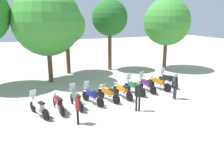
# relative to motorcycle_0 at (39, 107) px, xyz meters

# --- Properties ---
(ground_plane) EXTENTS (80.00, 80.00, 0.00)m
(ground_plane) POSITION_rel_motorcycle_0_xyz_m (5.00, 0.92, -0.52)
(ground_plane) COLOR #ADA899
(motorcycle_0) EXTENTS (0.89, 2.10, 1.37)m
(motorcycle_0) POSITION_rel_motorcycle_0_xyz_m (0.00, 0.00, 0.00)
(motorcycle_0) COLOR black
(motorcycle_0) RESTS_ON ground_plane
(motorcycle_1) EXTENTS (0.62, 2.19, 0.99)m
(motorcycle_1) POSITION_rel_motorcycle_0_xyz_m (1.12, 0.21, -0.01)
(motorcycle_1) COLOR black
(motorcycle_1) RESTS_ON ground_plane
(motorcycle_2) EXTENTS (0.62, 2.19, 1.37)m
(motorcycle_2) POSITION_rel_motorcycle_0_xyz_m (2.23, 0.43, 0.00)
(motorcycle_2) COLOR black
(motorcycle_2) RESTS_ON ground_plane
(motorcycle_3) EXTENTS (0.86, 2.12, 1.37)m
(motorcycle_3) POSITION_rel_motorcycle_0_xyz_m (3.33, 0.64, 0.00)
(motorcycle_3) COLOR black
(motorcycle_3) RESTS_ON ground_plane
(motorcycle_4) EXTENTS (0.86, 2.12, 0.99)m
(motorcycle_4) POSITION_rel_motorcycle_0_xyz_m (4.44, 0.74, -0.01)
(motorcycle_4) COLOR black
(motorcycle_4) RESTS_ON ground_plane
(motorcycle_5) EXTENTS (0.67, 2.17, 0.99)m
(motorcycle_5) POSITION_rel_motorcycle_0_xyz_m (5.55, 0.95, -0.01)
(motorcycle_5) COLOR black
(motorcycle_5) RESTS_ON ground_plane
(motorcycle_6) EXTENTS (0.75, 2.15, 1.37)m
(motorcycle_6) POSITION_rel_motorcycle_0_xyz_m (6.65, 1.33, 0.00)
(motorcycle_6) COLOR black
(motorcycle_6) RESTS_ON ground_plane
(motorcycle_7) EXTENTS (0.62, 2.19, 1.37)m
(motorcycle_7) POSITION_rel_motorcycle_0_xyz_m (7.77, 1.56, 0.00)
(motorcycle_7) COLOR black
(motorcycle_7) RESTS_ON ground_plane
(motorcycle_8) EXTENTS (0.86, 2.12, 0.99)m
(motorcycle_8) POSITION_rel_motorcycle_0_xyz_m (8.87, 1.61, -0.01)
(motorcycle_8) COLOR black
(motorcycle_8) RESTS_ON ground_plane
(motorcycle_9) EXTENTS (0.62, 2.19, 1.37)m
(motorcycle_9) POSITION_rel_motorcycle_0_xyz_m (9.98, 2.05, 0.00)
(motorcycle_9) COLOR black
(motorcycle_9) RESTS_ON ground_plane
(person_0) EXTENTS (0.40, 0.31, 1.83)m
(person_0) POSITION_rel_motorcycle_0_xyz_m (5.39, -1.54, 0.57)
(person_0) COLOR black
(person_0) RESTS_ON ground_plane
(person_1) EXTENTS (0.24, 0.40, 1.76)m
(person_1) POSITION_rel_motorcycle_0_xyz_m (8.66, -0.64, 0.52)
(person_1) COLOR #232D4C
(person_1) RESTS_ON ground_plane
(person_2) EXTENTS (0.26, 0.41, 1.68)m
(person_2) POSITION_rel_motorcycle_0_xyz_m (1.72, -1.87, 0.47)
(person_2) COLOR black
(person_2) RESTS_ON ground_plane
(tree_1) EXTENTS (5.42, 5.42, 7.63)m
(tree_1) POSITION_rel_motorcycle_0_xyz_m (1.78, 6.90, 4.39)
(tree_1) COLOR brown
(tree_1) RESTS_ON ground_plane
(tree_2) EXTENTS (3.42, 3.42, 6.22)m
(tree_2) POSITION_rel_motorcycle_0_xyz_m (3.85, 9.37, 3.96)
(tree_2) COLOR brown
(tree_2) RESTS_ON ground_plane
(tree_3) EXTENTS (3.48, 3.48, 6.87)m
(tree_3) POSITION_rel_motorcycle_0_xyz_m (8.09, 9.32, 4.58)
(tree_3) COLOR brown
(tree_3) RESTS_ON ground_plane
(tree_4) EXTENTS (4.58, 4.58, 7.02)m
(tree_4) POSITION_rel_motorcycle_0_xyz_m (13.36, 7.39, 4.20)
(tree_4) COLOR brown
(tree_4) RESTS_ON ground_plane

